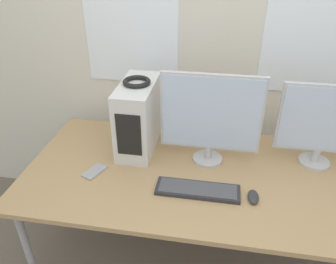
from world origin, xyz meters
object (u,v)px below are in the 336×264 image
at_px(monitor_main, 211,117).
at_px(cell_phone, 94,171).
at_px(pc_tower, 138,117).
at_px(keyboard, 198,190).
at_px(monitor_right_near, 325,123).
at_px(headphones, 137,82).
at_px(mouse, 253,197).

height_order(monitor_main, cell_phone, monitor_main).
distance_m(pc_tower, keyboard, 0.57).
height_order(pc_tower, monitor_right_near, monitor_right_near).
relative_size(pc_tower, monitor_main, 0.79).
bearing_deg(monitor_main, keyboard, -96.32).
relative_size(monitor_main, monitor_right_near, 1.11).
bearing_deg(monitor_right_near, cell_phone, -166.38).
distance_m(pc_tower, monitor_right_near, 1.03).
bearing_deg(monitor_main, headphones, 169.33).
height_order(monitor_right_near, keyboard, monitor_right_near).
xyz_separation_m(headphones, monitor_right_near, (1.03, -0.01, -0.17)).
bearing_deg(headphones, cell_phone, -121.58).
distance_m(monitor_main, monitor_right_near, 0.61).
relative_size(pc_tower, headphones, 2.76).
bearing_deg(mouse, monitor_main, 129.70).
relative_size(mouse, cell_phone, 0.67).
distance_m(pc_tower, headphones, 0.22).
relative_size(headphones, monitor_right_near, 0.32).
bearing_deg(cell_phone, monitor_main, 42.40).
relative_size(monitor_right_near, cell_phone, 3.16).
relative_size(monitor_main, keyboard, 1.28).
bearing_deg(monitor_right_near, pc_tower, 179.70).
relative_size(headphones, monitor_main, 0.29).
distance_m(pc_tower, mouse, 0.79).
bearing_deg(keyboard, pc_tower, 137.13).
height_order(headphones, mouse, headphones).
relative_size(pc_tower, keyboard, 1.01).
relative_size(pc_tower, mouse, 4.14).
bearing_deg(monitor_right_near, monitor_main, -173.07).
bearing_deg(monitor_main, cell_phone, -160.07).
height_order(headphones, keyboard, headphones).
bearing_deg(cell_phone, mouse, 17.53).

